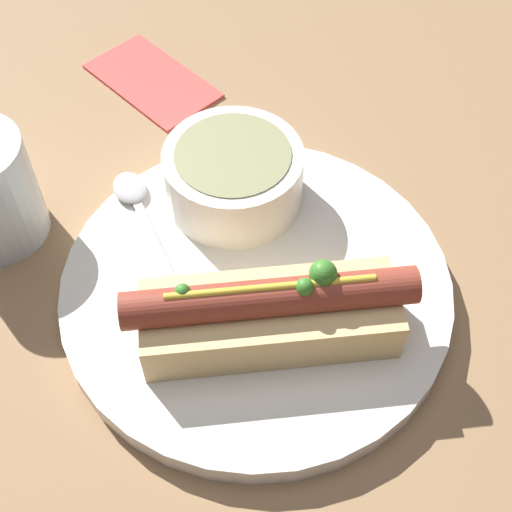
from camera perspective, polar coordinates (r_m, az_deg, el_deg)
ground_plane at (r=0.52m, az=0.00°, el=-3.22°), size 4.00×4.00×0.00m
dinner_plate at (r=0.51m, az=0.00°, el=-2.64°), size 0.28×0.28×0.02m
hot_dog at (r=0.46m, az=1.16°, el=-4.57°), size 0.19×0.11×0.06m
soup_bowl at (r=0.54m, az=-1.81°, el=6.59°), size 0.10×0.10×0.05m
spoon at (r=0.55m, az=-9.32°, el=3.70°), size 0.11×0.14×0.01m
napkin at (r=0.69m, az=-8.32°, el=13.80°), size 0.14×0.13×0.01m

